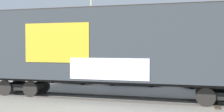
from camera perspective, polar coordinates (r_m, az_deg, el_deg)
ground_plane at (r=15.68m, az=0.91°, el=-8.73°), size 260.00×260.00×0.00m
track at (r=15.88m, az=-1.68°, el=-8.45°), size 60.02×3.80×0.08m
freight_car at (r=15.45m, az=0.38°, el=2.04°), size 16.76×3.47×5.13m
flagpole at (r=30.69m, az=-4.24°, el=6.66°), size 0.73×1.40×8.53m
hillside at (r=84.66m, az=14.73°, el=3.01°), size 149.70×41.45×13.57m
parked_car_white at (r=22.88m, az=-8.38°, el=-3.19°), size 4.09×1.89×1.73m
parked_car_blue at (r=21.48m, az=4.32°, el=-3.68°), size 4.33×2.12×1.58m
parked_car_green at (r=20.85m, az=19.78°, el=-3.89°), size 4.30×1.98×1.63m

